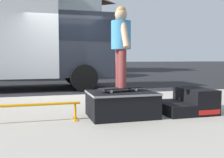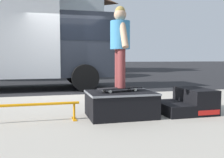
{
  "view_description": "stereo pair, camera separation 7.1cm",
  "coord_description": "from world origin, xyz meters",
  "views": [
    {
      "loc": [
        -0.83,
        -7.44,
        1.1
      ],
      "look_at": [
        0.63,
        -2.16,
        0.66
      ],
      "focal_mm": 41.7,
      "sensor_mm": 36.0,
      "label": 1
    },
    {
      "loc": [
        -0.76,
        -7.46,
        1.1
      ],
      "look_at": [
        0.63,
        -2.16,
        0.66
      ],
      "focal_mm": 41.7,
      "sensor_mm": 36.0,
      "label": 2
    }
  ],
  "objects": [
    {
      "name": "kicker_ramp",
      "position": [
        1.75,
        -3.33,
        0.3
      ],
      "size": [
        0.91,
        0.84,
        0.43
      ],
      "color": "black",
      "rests_on": "sidewalk_slab"
    },
    {
      "name": "sidewalk_slab",
      "position": [
        0.0,
        -3.0,
        0.06
      ],
      "size": [
        50.0,
        5.0,
        0.12
      ],
      "primitive_type": "cube",
      "color": "#A8A093",
      "rests_on": "ground"
    },
    {
      "name": "grind_rail",
      "position": [
        -0.97,
        -3.33,
        0.34
      ],
      "size": [
        1.49,
        0.28,
        0.29
      ],
      "color": "orange",
      "rests_on": "sidewalk_slab"
    },
    {
      "name": "skateboard",
      "position": [
        0.48,
        -3.29,
        0.6
      ],
      "size": [
        0.8,
        0.42,
        0.07
      ],
      "color": "black",
      "rests_on": "skate_box"
    },
    {
      "name": "box_truck",
      "position": [
        -1.77,
        2.2,
        1.7
      ],
      "size": [
        6.91,
        2.63,
        3.05
      ],
      "color": "silver",
      "rests_on": "ground"
    },
    {
      "name": "skate_box",
      "position": [
        0.48,
        -3.33,
        0.34
      ],
      "size": [
        1.11,
        0.83,
        0.42
      ],
      "color": "black",
      "rests_on": "sidewalk_slab"
    },
    {
      "name": "skater_kid",
      "position": [
        0.48,
        -3.29,
        1.4
      ],
      "size": [
        0.33,
        0.69,
        1.35
      ],
      "color": "brown",
      "rests_on": "skateboard"
    },
    {
      "name": "ground_plane",
      "position": [
        0.0,
        0.0,
        0.0
      ],
      "size": [
        140.0,
        140.0,
        0.0
      ],
      "primitive_type": "plane",
      "color": "black"
    },
    {
      "name": "house_behind",
      "position": [
        -0.8,
        15.45,
        4.24
      ],
      "size": [
        9.54,
        8.23,
        8.4
      ],
      "color": "silver",
      "rests_on": "ground"
    }
  ]
}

